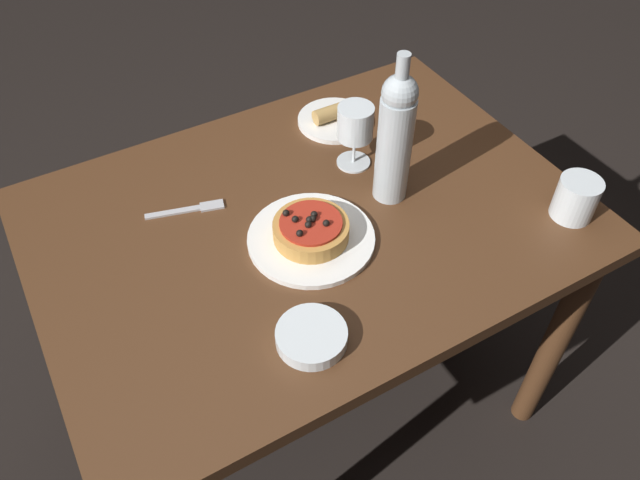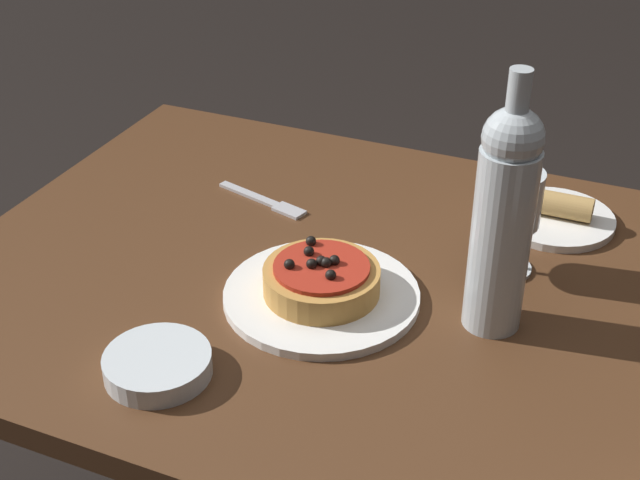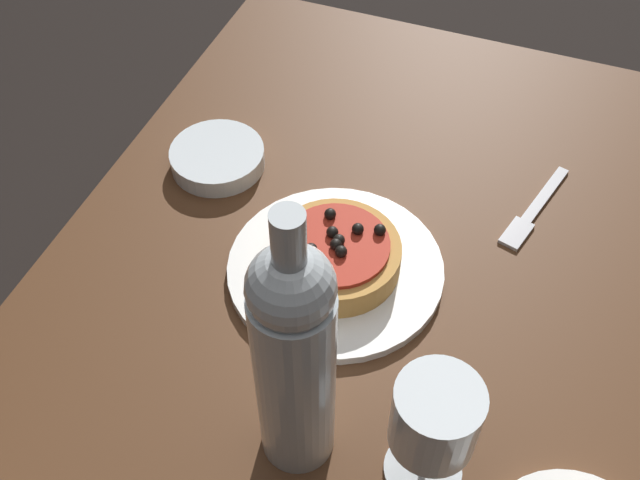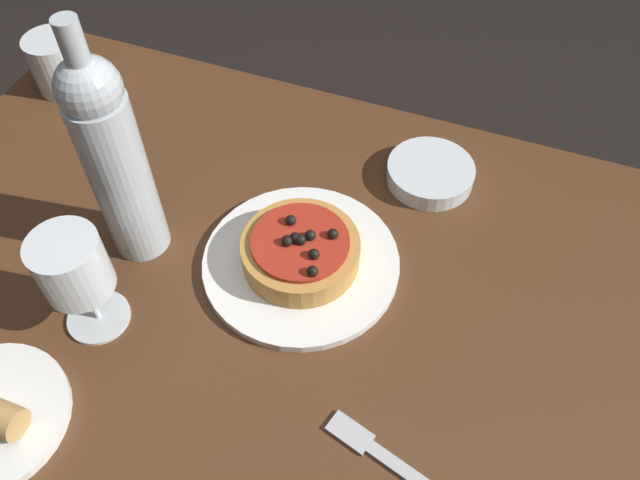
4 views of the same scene
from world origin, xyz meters
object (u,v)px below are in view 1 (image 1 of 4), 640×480
Objects in this scene: wine_glass at (355,125)px; side_bowl at (311,336)px; dinner_plate at (311,238)px; dining_table at (310,250)px; wine_bottle at (395,136)px; side_plate at (334,118)px; water_cup at (576,198)px; fork at (190,209)px; pizza at (311,229)px.

wine_glass is 0.50m from side_bowl.
dining_table is at bearing -116.03° from dinner_plate.
wine_glass reaches higher than dining_table.
wine_bottle is 2.66× the size of side_bowl.
side_bowl is 0.71× the size of side_plate.
water_cup is at bearing 117.00° from side_plate.
wine_glass is (-0.17, -0.10, 0.21)m from dining_table.
dinner_plate is at bearing 39.12° from wine_glass.
water_cup is 0.62m from side_bowl.
dining_table is 0.27m from fork.
water_cup reaches higher than dinner_plate.
side_plate is (-0.04, -0.15, -0.09)m from wine_glass.
side_bowl reaches higher than dinner_plate.
wine_glass is 0.84× the size of side_plate.
dinner_plate is at bearing 52.76° from side_plate.
wine_bottle is at bearing -143.07° from side_bowl.
dinner_plate is 1.44× the size of side_plate.
dining_table is at bearing 30.34° from wine_glass.
side_plate is at bearing -124.14° from side_bowl.
wine_bottle is 0.39m from water_cup.
side_bowl is at bearing 55.86° from side_plate.
water_cup is 0.72× the size of side_bowl.
side_plate is (-0.03, -0.28, -0.14)m from wine_bottle.
fork is at bearing 15.41° from side_plate.
pizza reaches higher than dinner_plate.
fork is at bearing -30.55° from water_cup.
wine_glass is (-0.20, -0.16, 0.07)m from pizza.
pizza is at bearing -21.76° from water_cup.
dining_table is 0.16m from pizza.
water_cup is at bearing 150.72° from dining_table.
side_bowl is (0.32, 0.37, -0.09)m from wine_glass.
side_plate is at bearing -129.65° from dining_table.
water_cup is (-0.51, 0.20, 0.04)m from dinner_plate.
water_cup reaches higher than pizza.
dining_table is 0.29m from wine_glass.
dinner_plate is at bearing -118.99° from side_bowl.
wine_glass reaches higher than side_plate.
pizza reaches higher than side_bowl.
dinner_plate is 0.03m from pizza.
pizza is at bearing 52.73° from side_plate.
water_cup is 0.55× the size of fork.
pizza is (0.03, 0.06, 0.14)m from dining_table.
fork is at bearing -48.57° from dinner_plate.
dinner_plate reaches higher than fork.
wine_glass is 0.48m from water_cup.
dining_table is 0.32m from wine_bottle.
fork is (0.06, -0.41, -0.01)m from side_bowl.
dining_table is at bearing -29.28° from water_cup.
pizza reaches higher than dining_table.
pizza is 1.01× the size of wine_glass.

